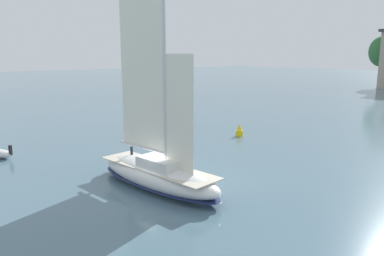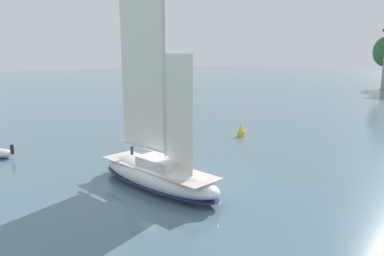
# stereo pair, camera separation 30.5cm
# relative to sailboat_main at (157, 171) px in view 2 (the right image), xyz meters

# --- Properties ---
(ground_plane) EXTENTS (400.00, 400.00, 0.00)m
(ground_plane) POSITION_rel_sailboat_main_xyz_m (-0.02, -0.00, -1.20)
(ground_plane) COLOR slate
(sailboat_main) EXTENTS (11.63, 4.99, 15.47)m
(sailboat_main) POSITION_rel_sailboat_main_xyz_m (0.00, 0.00, 0.00)
(sailboat_main) COLOR white
(sailboat_main) RESTS_ON ground
(channel_buoy) EXTENTS (0.84, 0.84, 1.57)m
(channel_buoy) POSITION_rel_sailboat_main_xyz_m (-8.85, 16.31, -0.59)
(channel_buoy) COLOR yellow
(channel_buoy) RESTS_ON ground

